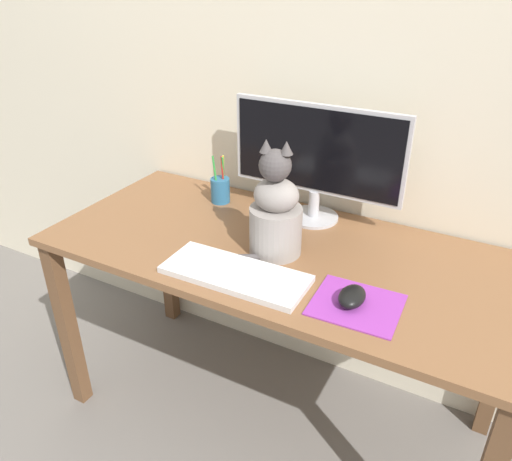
{
  "coord_description": "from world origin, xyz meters",
  "views": [
    {
      "loc": [
        0.56,
        -1.19,
        1.49
      ],
      "look_at": [
        -0.02,
        -0.11,
        0.82
      ],
      "focal_mm": 35.0,
      "sensor_mm": 36.0,
      "label": 1
    }
  ],
  "objects": [
    {
      "name": "desk",
      "position": [
        0.0,
        0.0,
        0.62
      ],
      "size": [
        1.45,
        0.65,
        0.71
      ],
      "color": "brown",
      "rests_on": "ground_plane"
    },
    {
      "name": "computer_mouse_right",
      "position": [
        0.29,
        -0.17,
        0.74
      ],
      "size": [
        0.07,
        0.1,
        0.04
      ],
      "color": "black",
      "rests_on": "mousepad_right"
    },
    {
      "name": "wall_back",
      "position": [
        0.0,
        0.36,
        1.25
      ],
      "size": [
        7.0,
        0.04,
        2.5
      ],
      "color": "beige",
      "rests_on": "ground_plane"
    },
    {
      "name": "cat",
      "position": [
        -0.0,
        -0.03,
        0.85
      ],
      "size": [
        0.21,
        0.22,
        0.35
      ],
      "rotation": [
        0.0,
        0.0,
        0.2
      ],
      "color": "gray",
      "rests_on": "desk"
    },
    {
      "name": "pen_cup",
      "position": [
        -0.33,
        0.2,
        0.76
      ],
      "size": [
        0.07,
        0.07,
        0.18
      ],
      "color": "#286089",
      "rests_on": "desk"
    },
    {
      "name": "ground_plane",
      "position": [
        0.0,
        0.0,
        0.0
      ],
      "size": [
        12.0,
        12.0,
        0.0
      ],
      "primitive_type": "plane",
      "color": "slate"
    },
    {
      "name": "mousepad_right",
      "position": [
        0.3,
        -0.17,
        0.72
      ],
      "size": [
        0.23,
        0.2,
        0.0
      ],
      "rotation": [
        0.0,
        0.0,
        0.04
      ],
      "color": "purple",
      "rests_on": "desk"
    },
    {
      "name": "keyboard",
      "position": [
        -0.04,
        -0.2,
        0.73
      ],
      "size": [
        0.41,
        0.17,
        0.02
      ],
      "rotation": [
        0.0,
        0.0,
        0.02
      ],
      "color": "silver",
      "rests_on": "desk"
    },
    {
      "name": "monitor",
      "position": [
        0.01,
        0.23,
        0.94
      ],
      "size": [
        0.58,
        0.17,
        0.39
      ],
      "color": "#B2B2B7",
      "rests_on": "desk"
    }
  ]
}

